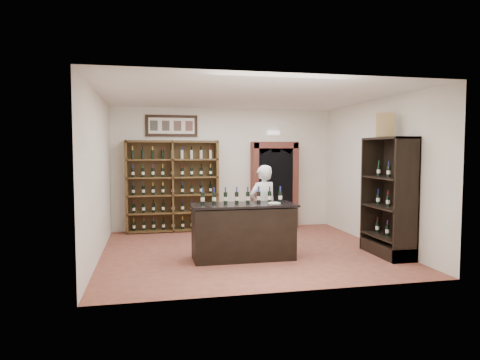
# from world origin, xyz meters

# --- Properties ---
(floor) EXTENTS (5.50, 5.50, 0.00)m
(floor) POSITION_xyz_m (0.00, 0.00, 0.00)
(floor) COLOR #97533C
(floor) RESTS_ON ground
(ceiling) EXTENTS (5.50, 5.50, 0.00)m
(ceiling) POSITION_xyz_m (0.00, 0.00, 3.00)
(ceiling) COLOR white
(ceiling) RESTS_ON wall_back
(wall_back) EXTENTS (5.50, 0.04, 3.00)m
(wall_back) POSITION_xyz_m (0.00, 2.50, 1.50)
(wall_back) COLOR white
(wall_back) RESTS_ON ground
(wall_left) EXTENTS (0.04, 5.00, 3.00)m
(wall_left) POSITION_xyz_m (-2.75, 0.00, 1.50)
(wall_left) COLOR white
(wall_left) RESTS_ON ground
(wall_right) EXTENTS (0.04, 5.00, 3.00)m
(wall_right) POSITION_xyz_m (2.75, 0.00, 1.50)
(wall_right) COLOR white
(wall_right) RESTS_ON ground
(wine_shelf) EXTENTS (2.20, 0.38, 2.20)m
(wine_shelf) POSITION_xyz_m (-1.30, 2.33, 1.10)
(wine_shelf) COLOR #503A1B
(wine_shelf) RESTS_ON ground
(framed_picture) EXTENTS (1.25, 0.04, 0.52)m
(framed_picture) POSITION_xyz_m (-1.30, 2.47, 2.55)
(framed_picture) COLOR black
(framed_picture) RESTS_ON wall_back
(arched_doorway) EXTENTS (1.17, 0.35, 2.17)m
(arched_doorway) POSITION_xyz_m (1.25, 2.33, 1.14)
(arched_doorway) COLOR black
(arched_doorway) RESTS_ON ground
(emergency_light) EXTENTS (0.30, 0.10, 0.10)m
(emergency_light) POSITION_xyz_m (1.25, 2.42, 2.40)
(emergency_light) COLOR white
(emergency_light) RESTS_ON wall_back
(tasting_counter) EXTENTS (1.88, 0.78, 1.00)m
(tasting_counter) POSITION_xyz_m (-0.20, -0.60, 0.49)
(tasting_counter) COLOR black
(tasting_counter) RESTS_ON ground
(counter_bottle_0) EXTENTS (0.07, 0.07, 0.30)m
(counter_bottle_0) POSITION_xyz_m (-0.92, -0.52, 1.11)
(counter_bottle_0) COLOR black
(counter_bottle_0) RESTS_ON tasting_counter
(counter_bottle_1) EXTENTS (0.07, 0.07, 0.30)m
(counter_bottle_1) POSITION_xyz_m (-0.71, -0.52, 1.11)
(counter_bottle_1) COLOR black
(counter_bottle_1) RESTS_ON tasting_counter
(counter_bottle_2) EXTENTS (0.07, 0.07, 0.30)m
(counter_bottle_2) POSITION_xyz_m (-0.51, -0.52, 1.11)
(counter_bottle_2) COLOR black
(counter_bottle_2) RESTS_ON tasting_counter
(counter_bottle_3) EXTENTS (0.07, 0.07, 0.30)m
(counter_bottle_3) POSITION_xyz_m (-0.30, -0.52, 1.11)
(counter_bottle_3) COLOR black
(counter_bottle_3) RESTS_ON tasting_counter
(counter_bottle_4) EXTENTS (0.07, 0.07, 0.30)m
(counter_bottle_4) POSITION_xyz_m (-0.10, -0.52, 1.11)
(counter_bottle_4) COLOR black
(counter_bottle_4) RESTS_ON tasting_counter
(counter_bottle_5) EXTENTS (0.07, 0.07, 0.30)m
(counter_bottle_5) POSITION_xyz_m (0.11, -0.52, 1.11)
(counter_bottle_5) COLOR black
(counter_bottle_5) RESTS_ON tasting_counter
(counter_bottle_6) EXTENTS (0.07, 0.07, 0.30)m
(counter_bottle_6) POSITION_xyz_m (0.31, -0.52, 1.11)
(counter_bottle_6) COLOR black
(counter_bottle_6) RESTS_ON tasting_counter
(counter_bottle_7) EXTENTS (0.07, 0.07, 0.30)m
(counter_bottle_7) POSITION_xyz_m (0.52, -0.52, 1.11)
(counter_bottle_7) COLOR black
(counter_bottle_7) RESTS_ON tasting_counter
(side_cabinet) EXTENTS (0.48, 1.20, 2.20)m
(side_cabinet) POSITION_xyz_m (2.52, -0.90, 0.75)
(side_cabinet) COLOR black
(side_cabinet) RESTS_ON ground
(shopkeeper) EXTENTS (0.70, 0.57, 1.66)m
(shopkeeper) POSITION_xyz_m (0.37, 0.15, 0.83)
(shopkeeper) COLOR silver
(shopkeeper) RESTS_ON ground
(plate) EXTENTS (0.22, 0.22, 0.02)m
(plate) POSITION_xyz_m (0.36, -0.68, 1.01)
(plate) COLOR silver
(plate) RESTS_ON tasting_counter
(wine_crate) EXTENTS (0.35, 0.25, 0.45)m
(wine_crate) POSITION_xyz_m (2.46, -0.78, 2.43)
(wine_crate) COLOR tan
(wine_crate) RESTS_ON side_cabinet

